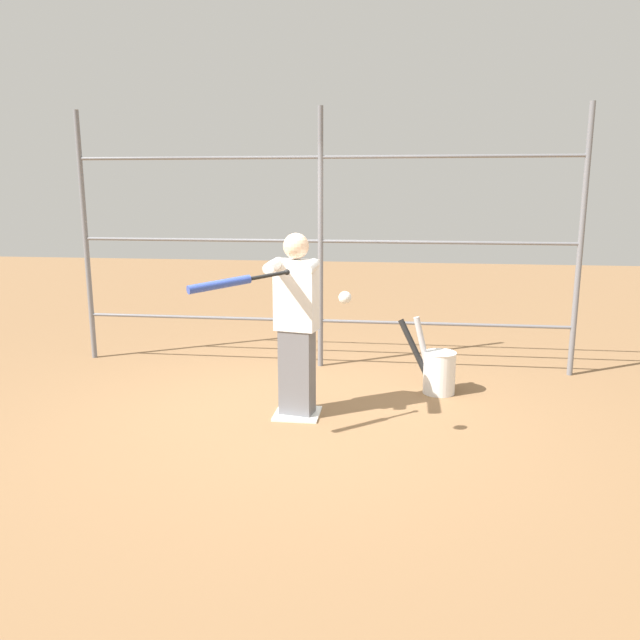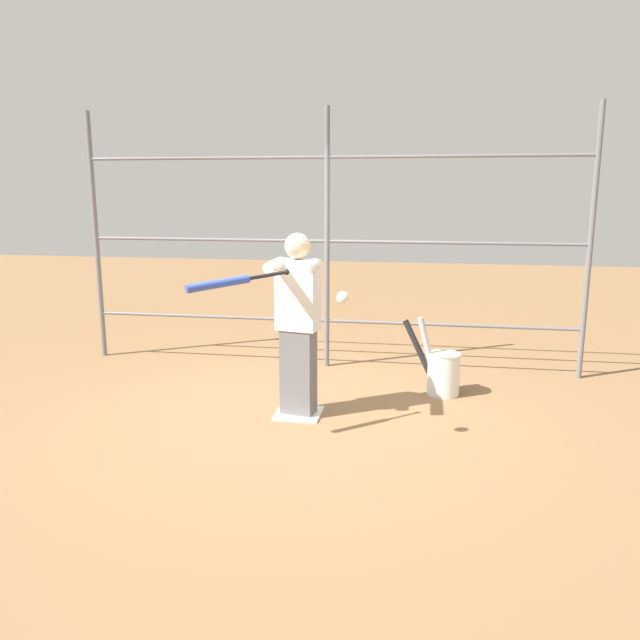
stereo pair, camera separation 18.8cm
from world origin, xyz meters
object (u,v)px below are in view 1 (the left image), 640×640
at_px(baseball_bat_swinging, 229,283).
at_px(bat_bucket, 437,370).
at_px(batter, 296,320).
at_px(softball_in_flight, 345,298).

distance_m(baseball_bat_swinging, bat_bucket, 2.51).
height_order(batter, bat_bucket, batter).
distance_m(batter, baseball_bat_swinging, 0.94).
distance_m(softball_in_flight, bat_bucket, 1.95).
relative_size(baseball_bat_swinging, softball_in_flight, 6.99).
height_order(softball_in_flight, bat_bucket, softball_in_flight).
xyz_separation_m(batter, baseball_bat_swinging, (0.38, 0.75, 0.43)).
bearing_deg(softball_in_flight, batter, -54.97).
bearing_deg(bat_bucket, batter, 32.38).
distance_m(batter, softball_in_flight, 0.91).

